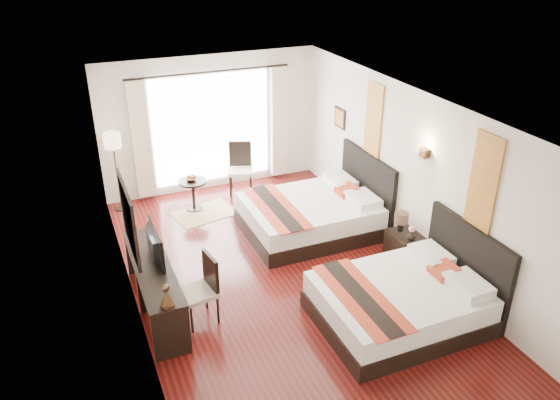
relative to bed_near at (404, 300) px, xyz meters
name	(u,v)px	position (x,y,z in m)	size (l,w,h in m)	color
floor	(283,278)	(-1.17, 1.58, -0.34)	(4.50, 7.50, 0.01)	#360B09
ceiling	(283,108)	(-1.17, 1.58, 2.46)	(4.50, 7.50, 0.02)	white
wall_headboard	(411,175)	(1.07, 1.58, 1.07)	(0.01, 7.50, 2.80)	silver
wall_desk	(128,228)	(-3.42, 1.58, 1.07)	(0.01, 7.50, 2.80)	silver
wall_window	(211,124)	(-1.17, 5.33, 1.07)	(4.50, 0.01, 2.80)	silver
wall_entry	(445,369)	(-1.17, -2.16, 1.07)	(4.50, 0.01, 2.80)	silver
window_glass	(212,129)	(-1.17, 5.31, 0.97)	(2.40, 0.02, 2.20)	white
sheer_curtain	(213,130)	(-1.17, 5.25, 0.97)	(2.30, 0.02, 2.10)	white
drape_left	(141,141)	(-2.62, 5.21, 0.95)	(0.35, 0.14, 2.35)	beige
drape_right	(279,122)	(0.28, 5.21, 0.95)	(0.35, 0.14, 2.35)	beige
art_panel_near	(484,182)	(1.06, 0.00, 1.62)	(0.03, 0.50, 1.35)	maroon
art_panel_far	(373,121)	(1.06, 2.78, 1.62)	(0.03, 0.50, 1.35)	maroon
wall_sconce	(425,153)	(1.02, 1.24, 1.59)	(0.10, 0.14, 0.14)	#402A16
mirror_frame	(128,218)	(-3.39, 1.58, 1.22)	(0.04, 1.25, 0.95)	black
mirror_glass	(130,218)	(-3.37, 1.58, 1.22)	(0.01, 1.12, 0.82)	white
bed_near	(404,300)	(0.00, 0.00, 0.00)	(2.27, 1.77, 1.28)	black
bed_far	(314,213)	(-0.04, 2.78, 0.01)	(2.36, 1.84, 1.33)	black
nightstand	(404,248)	(0.85, 1.24, -0.06)	(0.45, 0.56, 0.54)	black
table_lamp	(401,219)	(0.83, 1.38, 0.42)	(0.23, 0.23, 0.36)	black
vase	(411,238)	(0.81, 1.06, 0.24)	(0.14, 0.14, 0.15)	black
console_desk	(155,287)	(-3.16, 1.58, 0.05)	(0.50, 2.20, 0.76)	black
television	(150,245)	(-3.14, 1.71, 0.67)	(0.87, 0.11, 0.50)	black
bronze_figurine	(166,297)	(-3.16, 0.58, 0.56)	(0.19, 0.19, 0.28)	#402A16
desk_chair	(200,301)	(-2.63, 1.10, -0.03)	(0.53, 0.53, 1.00)	beige
floor_lamp	(113,146)	(-3.17, 5.00, 1.00)	(0.32, 0.32, 1.58)	black
side_table	(193,195)	(-1.85, 4.44, -0.02)	(0.53, 0.53, 0.61)	black
fruit_bowl	(191,179)	(-1.87, 4.47, 0.31)	(0.22, 0.22, 0.05)	#433018
window_chair	(241,178)	(-0.75, 4.83, -0.01)	(0.63, 0.63, 1.06)	beige
jute_rug	(205,213)	(-1.72, 4.18, -0.33)	(1.16, 0.79, 0.01)	tan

